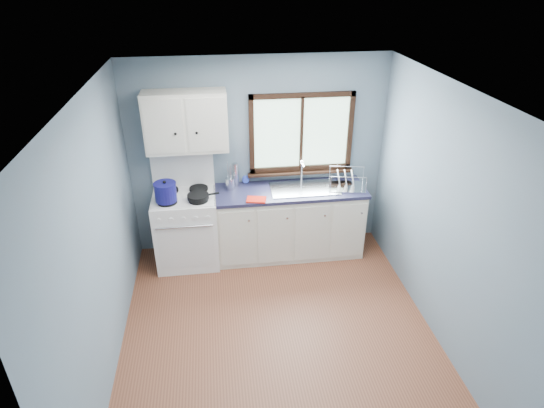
{
  "coord_description": "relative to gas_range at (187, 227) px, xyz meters",
  "views": [
    {
      "loc": [
        -0.54,
        -3.5,
        3.42
      ],
      "look_at": [
        0.05,
        0.9,
        1.05
      ],
      "focal_mm": 30.0,
      "sensor_mm": 36.0,
      "label": 1
    }
  ],
  "objects": [
    {
      "name": "wall_back",
      "position": [
        0.95,
        0.34,
        0.76
      ],
      "size": [
        3.2,
        0.02,
        2.5
      ],
      "primitive_type": "cube",
      "color": "slate",
      "rests_on": "ground"
    },
    {
      "name": "ceiling",
      "position": [
        0.95,
        -1.47,
        2.02
      ],
      "size": [
        3.2,
        3.6,
        0.02
      ],
      "primitive_type": "cube",
      "color": "white",
      "rests_on": "wall_back"
    },
    {
      "name": "countertop",
      "position": [
        1.31,
        0.02,
        0.41
      ],
      "size": [
        1.89,
        0.64,
        0.04
      ],
      "primitive_type": "cube",
      "color": "#191932",
      "rests_on": "base_cabinets"
    },
    {
      "name": "window",
      "position": [
        1.48,
        0.3,
        0.98
      ],
      "size": [
        1.36,
        0.1,
        1.03
      ],
      "color": "#9EC6A8",
      "rests_on": "wall_back"
    },
    {
      "name": "sink",
      "position": [
        1.49,
        0.02,
        0.37
      ],
      "size": [
        0.84,
        0.46,
        0.44
      ],
      "color": "silver",
      "rests_on": "countertop"
    },
    {
      "name": "floor",
      "position": [
        0.95,
        -1.47,
        -0.5
      ],
      "size": [
        3.2,
        3.6,
        0.02
      ],
      "primitive_type": "cube",
      "color": "brown",
      "rests_on": "ground"
    },
    {
      "name": "thermos",
      "position": [
        0.65,
        0.22,
        0.58
      ],
      "size": [
        0.09,
        0.09,
        0.3
      ],
      "primitive_type": "cylinder",
      "rotation": [
        0.0,
        0.0,
        -0.28
      ],
      "color": "silver",
      "rests_on": "countertop"
    },
    {
      "name": "wall_left",
      "position": [
        -0.66,
        -1.47,
        0.76
      ],
      "size": [
        0.02,
        3.6,
        2.5
      ],
      "primitive_type": "cube",
      "color": "slate",
      "rests_on": "ground"
    },
    {
      "name": "utensil_crock",
      "position": [
        0.57,
        0.14,
        0.5
      ],
      "size": [
        0.13,
        0.13,
        0.37
      ],
      "rotation": [
        0.0,
        0.0,
        0.17
      ],
      "color": "silver",
      "rests_on": "countertop"
    },
    {
      "name": "dish_rack",
      "position": [
        2.01,
        -0.01,
        0.49
      ],
      "size": [
        0.51,
        0.43,
        0.23
      ],
      "rotation": [
        0.0,
        0.0,
        -0.21
      ],
      "color": "silver",
      "rests_on": "countertop"
    },
    {
      "name": "wall_front",
      "position": [
        0.95,
        -3.28,
        0.76
      ],
      "size": [
        3.2,
        0.02,
        2.5
      ],
      "primitive_type": "cube",
      "color": "slate",
      "rests_on": "ground"
    },
    {
      "name": "dish_towel",
      "position": [
        0.86,
        -0.21,
        0.43
      ],
      "size": [
        0.26,
        0.21,
        0.02
      ],
      "primitive_type": "cube",
      "rotation": [
        0.0,
        0.0,
        -0.2
      ],
      "color": "red",
      "rests_on": "countertop"
    },
    {
      "name": "skillet",
      "position": [
        0.18,
        -0.15,
        0.49
      ],
      "size": [
        0.4,
        0.31,
        0.05
      ],
      "rotation": [
        0.0,
        0.0,
        0.25
      ],
      "color": "black",
      "rests_on": "gas_range"
    },
    {
      "name": "gas_range",
      "position": [
        0.0,
        0.0,
        0.0
      ],
      "size": [
        0.76,
        0.69,
        1.36
      ],
      "color": "white",
      "rests_on": "floor"
    },
    {
      "name": "soap_bottle",
      "position": [
        0.78,
        0.25,
        0.54
      ],
      "size": [
        0.09,
        0.09,
        0.23
      ],
      "primitive_type": "imported",
      "rotation": [
        0.0,
        0.0,
        0.0
      ],
      "color": "blue",
      "rests_on": "countertop"
    },
    {
      "name": "wall_right",
      "position": [
        2.56,
        -1.47,
        0.76
      ],
      "size": [
        0.02,
        3.6,
        2.5
      ],
      "primitive_type": "cube",
      "color": "slate",
      "rests_on": "ground"
    },
    {
      "name": "base_cabinets",
      "position": [
        1.31,
        0.02,
        -0.08
      ],
      "size": [
        1.85,
        0.6,
        0.88
      ],
      "color": "silver",
      "rests_on": "floor"
    },
    {
      "name": "upper_cabinets",
      "position": [
        0.1,
        0.15,
        1.31
      ],
      "size": [
        0.95,
        0.35,
        0.7
      ],
      "color": "silver",
      "rests_on": "wall_back"
    },
    {
      "name": "stockpot",
      "position": [
        -0.19,
        -0.15,
        0.58
      ],
      "size": [
        0.34,
        0.34,
        0.26
      ],
      "rotation": [
        0.0,
        0.0,
        -0.37
      ],
      "color": "#13115B",
      "rests_on": "gas_range"
    }
  ]
}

